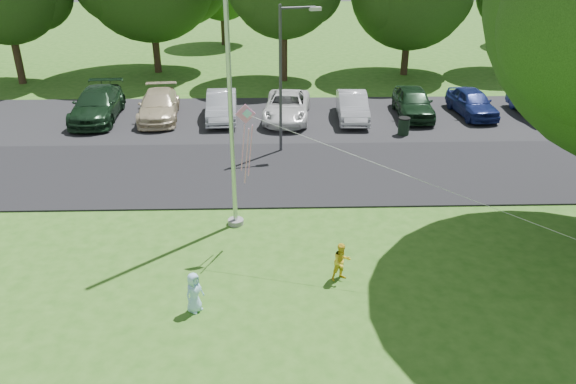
{
  "coord_description": "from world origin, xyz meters",
  "views": [
    {
      "loc": [
        -2.26,
        -10.78,
        8.76
      ],
      "look_at": [
        -1.85,
        4.0,
        1.6
      ],
      "focal_mm": 35.0,
      "sensor_mm": 36.0,
      "label": 1
    }
  ],
  "objects_px": {
    "child_yellow": "(342,262)",
    "street_lamp": "(286,67)",
    "flagpole": "(230,98)",
    "kite": "(259,134)",
    "trash_can": "(404,127)",
    "child_blue": "(194,292)"
  },
  "relations": [
    {
      "from": "flagpole",
      "to": "street_lamp",
      "type": "distance_m",
      "value": 6.56
    },
    {
      "from": "kite",
      "to": "child_yellow",
      "type": "bearing_deg",
      "value": -46.45
    },
    {
      "from": "flagpole",
      "to": "trash_can",
      "type": "height_order",
      "value": "flagpole"
    },
    {
      "from": "flagpole",
      "to": "kite",
      "type": "bearing_deg",
      "value": -57.11
    },
    {
      "from": "child_yellow",
      "to": "trash_can",
      "type": "bearing_deg",
      "value": 48.16
    },
    {
      "from": "flagpole",
      "to": "kite",
      "type": "distance_m",
      "value": 1.67
    },
    {
      "from": "street_lamp",
      "to": "child_yellow",
      "type": "height_order",
      "value": "street_lamp"
    },
    {
      "from": "flagpole",
      "to": "child_blue",
      "type": "height_order",
      "value": "flagpole"
    },
    {
      "from": "child_blue",
      "to": "street_lamp",
      "type": "bearing_deg",
      "value": 24.81
    },
    {
      "from": "street_lamp",
      "to": "trash_can",
      "type": "bearing_deg",
      "value": 5.1
    },
    {
      "from": "trash_can",
      "to": "child_yellow",
      "type": "bearing_deg",
      "value": -110.08
    },
    {
      "from": "street_lamp",
      "to": "child_blue",
      "type": "bearing_deg",
      "value": -116.09
    },
    {
      "from": "flagpole",
      "to": "street_lamp",
      "type": "xyz_separation_m",
      "value": [
        1.78,
        6.28,
        -0.59
      ]
    },
    {
      "from": "trash_can",
      "to": "child_yellow",
      "type": "height_order",
      "value": "child_yellow"
    },
    {
      "from": "street_lamp",
      "to": "kite",
      "type": "distance_m",
      "value": 7.64
    },
    {
      "from": "street_lamp",
      "to": "child_yellow",
      "type": "relative_size",
      "value": 5.42
    },
    {
      "from": "flagpole",
      "to": "child_blue",
      "type": "bearing_deg",
      "value": -99.75
    },
    {
      "from": "flagpole",
      "to": "child_yellow",
      "type": "distance_m",
      "value": 5.67
    },
    {
      "from": "child_yellow",
      "to": "street_lamp",
      "type": "bearing_deg",
      "value": 75.75
    },
    {
      "from": "child_yellow",
      "to": "kite",
      "type": "xyz_separation_m",
      "value": [
        -2.18,
        1.85,
        2.98
      ]
    },
    {
      "from": "street_lamp",
      "to": "child_yellow",
      "type": "bearing_deg",
      "value": -95.25
    },
    {
      "from": "child_yellow",
      "to": "child_blue",
      "type": "distance_m",
      "value": 3.98
    }
  ]
}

